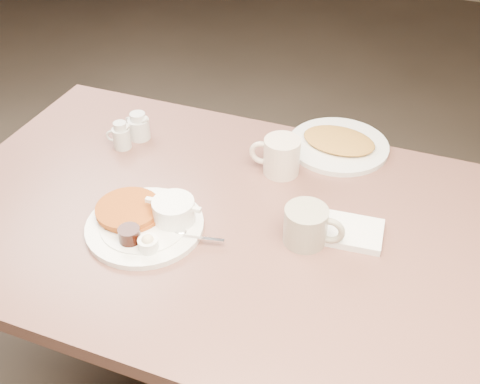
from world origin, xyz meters
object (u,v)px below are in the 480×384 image
(creamer_left, at_px, (121,136))
(hash_plate, at_px, (338,144))
(diner_table, at_px, (237,269))
(main_plate, at_px, (148,219))
(coffee_mug_near, at_px, (307,225))
(creamer_right, at_px, (139,127))
(coffee_mug_far, at_px, (280,156))

(creamer_left, height_order, hash_plate, creamer_left)
(diner_table, height_order, main_plate, main_plate)
(coffee_mug_near, xyz_separation_m, hash_plate, (-0.02, 0.40, -0.03))
(diner_table, height_order, creamer_right, creamer_right)
(main_plate, bearing_deg, hash_plate, 54.94)
(coffee_mug_far, distance_m, hash_plate, 0.21)
(coffee_mug_near, bearing_deg, main_plate, -166.50)
(main_plate, xyz_separation_m, creamer_right, (-0.21, 0.33, 0.01))
(main_plate, distance_m, hash_plate, 0.60)
(diner_table, height_order, hash_plate, hash_plate)
(coffee_mug_far, bearing_deg, creamer_left, -174.03)
(coffee_mug_far, distance_m, creamer_right, 0.43)
(creamer_right, bearing_deg, diner_table, -31.02)
(creamer_left, bearing_deg, creamer_right, 70.96)
(coffee_mug_near, bearing_deg, creamer_left, 162.42)
(coffee_mug_far, relative_size, creamer_right, 1.54)
(creamer_left, distance_m, creamer_right, 0.06)
(coffee_mug_near, height_order, creamer_left, coffee_mug_near)
(coffee_mug_far, bearing_deg, diner_table, -99.04)
(diner_table, xyz_separation_m, coffee_mug_near, (0.17, -0.01, 0.22))
(creamer_left, xyz_separation_m, hash_plate, (0.57, 0.21, -0.02))
(coffee_mug_far, xyz_separation_m, creamer_right, (-0.43, 0.01, -0.01))
(coffee_mug_far, bearing_deg, coffee_mug_near, -59.32)
(coffee_mug_near, relative_size, creamer_left, 1.77)
(coffee_mug_far, height_order, hash_plate, coffee_mug_far)
(hash_plate, bearing_deg, main_plate, -125.06)
(main_plate, relative_size, coffee_mug_far, 2.48)
(coffee_mug_far, xyz_separation_m, creamer_left, (-0.45, -0.05, -0.01))
(hash_plate, bearing_deg, coffee_mug_near, -87.37)
(coffee_mug_near, bearing_deg, creamer_right, 156.42)
(diner_table, xyz_separation_m, creamer_left, (-0.42, 0.18, 0.21))
(creamer_left, distance_m, hash_plate, 0.61)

